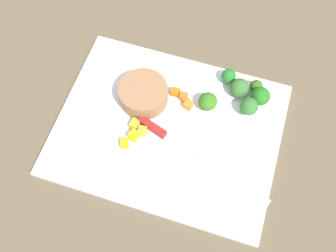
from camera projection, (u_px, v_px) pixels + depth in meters
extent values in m
plane|color=brown|center=(168.00, 130.00, 0.83)|extent=(4.00, 4.00, 0.00)
cube|color=white|center=(168.00, 129.00, 0.82)|extent=(0.47, 0.36, 0.01)
cylinder|color=#976B47|center=(144.00, 94.00, 0.83)|extent=(0.10, 0.10, 0.04)
cube|color=silver|center=(232.00, 181.00, 0.77)|extent=(0.16, 0.07, 0.00)
cube|color=maroon|center=(152.00, 127.00, 0.81)|extent=(0.07, 0.03, 0.02)
cube|color=orange|center=(175.00, 92.00, 0.85)|extent=(0.02, 0.02, 0.02)
cube|color=orange|center=(186.00, 100.00, 0.84)|extent=(0.02, 0.02, 0.01)
cube|color=orange|center=(183.00, 96.00, 0.84)|extent=(0.02, 0.02, 0.01)
cube|color=orange|center=(188.00, 105.00, 0.83)|extent=(0.02, 0.02, 0.02)
cube|color=yellow|center=(134.00, 136.00, 0.80)|extent=(0.02, 0.02, 0.02)
cube|color=yellow|center=(142.00, 131.00, 0.81)|extent=(0.02, 0.02, 0.02)
cube|color=yellow|center=(135.00, 124.00, 0.81)|extent=(0.02, 0.02, 0.02)
cube|color=yellow|center=(125.00, 143.00, 0.79)|extent=(0.02, 0.02, 0.02)
cylinder|color=#95B45F|center=(248.00, 110.00, 0.83)|extent=(0.01, 0.01, 0.01)
sphere|color=#32722E|center=(249.00, 106.00, 0.81)|extent=(0.04, 0.04, 0.04)
cylinder|color=#90B357|center=(228.00, 79.00, 0.86)|extent=(0.01, 0.01, 0.01)
sphere|color=#227428|center=(229.00, 76.00, 0.85)|extent=(0.03, 0.03, 0.03)
cylinder|color=#86B25E|center=(207.00, 105.00, 0.84)|extent=(0.01, 0.01, 0.01)
sphere|color=#38761D|center=(208.00, 102.00, 0.82)|extent=(0.04, 0.04, 0.04)
cylinder|color=#98BE65|center=(255.00, 89.00, 0.85)|extent=(0.01, 0.01, 0.01)
sphere|color=#34661F|center=(256.00, 86.00, 0.84)|extent=(0.03, 0.03, 0.03)
cylinder|color=#85AE6A|center=(259.00, 100.00, 0.84)|extent=(0.01, 0.01, 0.02)
sphere|color=#25731F|center=(261.00, 96.00, 0.82)|extent=(0.04, 0.04, 0.04)
cylinder|color=#80B06B|center=(238.00, 92.00, 0.85)|extent=(0.01, 0.01, 0.01)
sphere|color=#3A6D30|center=(239.00, 88.00, 0.84)|extent=(0.04, 0.04, 0.04)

